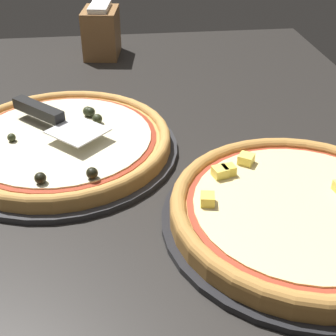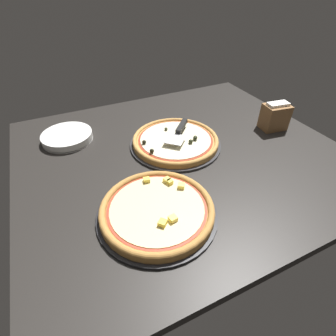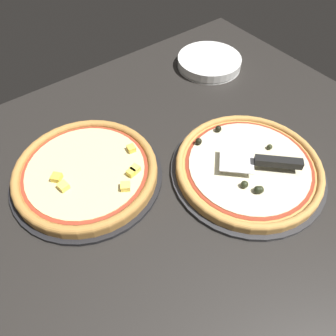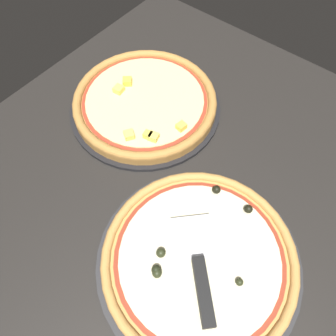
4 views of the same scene
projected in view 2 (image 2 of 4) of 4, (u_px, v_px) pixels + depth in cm
name	position (u px, v px, depth cm)	size (l,w,h in cm)	color
ground_plane	(182.00, 155.00, 112.12)	(131.99, 117.09, 3.60)	black
pizza_pan_front	(176.00, 144.00, 115.04)	(39.65, 39.65, 1.00)	#2D2D30
pizza_front	(176.00, 140.00, 113.83)	(37.27, 37.27, 4.00)	#C68E47
pizza_pan_back	(157.00, 214.00, 83.09)	(38.32, 38.32, 1.00)	black
pizza_back	(157.00, 209.00, 81.78)	(36.03, 36.03, 3.98)	#B77F3D
serving_spatula	(180.00, 129.00, 114.58)	(17.44, 17.67, 2.00)	silver
plate_stack	(67.00, 137.00, 117.21)	(22.08, 22.08, 3.50)	white
napkin_holder	(275.00, 116.00, 123.05)	(12.52, 9.97, 13.01)	olive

